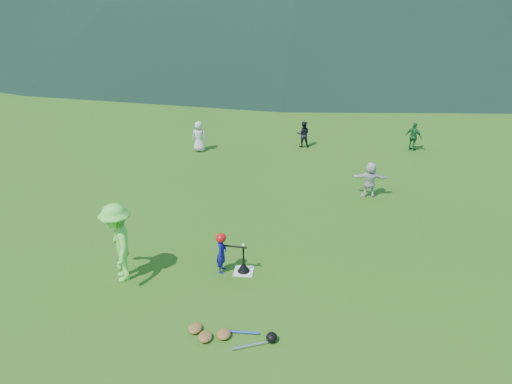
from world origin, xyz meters
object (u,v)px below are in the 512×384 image
Objects in this scene: home_plate at (244,271)px; equipment_pile at (224,334)px; batter_child at (222,253)px; fielder_a at (199,136)px; adult_coach at (118,243)px; fielder_b at (303,134)px; fielder_c at (414,137)px; fielder_d at (370,180)px; batting_tee at (244,267)px.

equipment_pile is at bearing -92.02° from home_plate.
fielder_a is at bearing 17.83° from batter_child.
adult_coach is 1.65× the size of fielder_a.
adult_coach reaches higher than fielder_b.
fielder_d is (-1.98, -4.20, 0.02)m from fielder_c.
fielder_d reaches higher than batting_tee.
batting_tee is at bearing 78.31° from fielder_b.
batter_child is at bearing 74.98° from fielder_b.
fielder_a is 1.13× the size of fielder_b.
fielder_b is at bearing -61.79° from fielder_d.
fielder_c reaches higher than home_plate.
batting_tee is 0.38× the size of equipment_pile.
fielder_b reaches higher than batting_tee.
adult_coach is 3.29m from equipment_pile.
fielder_a reaches higher than fielder_b.
adult_coach reaches higher than equipment_pile.
batting_tee is (0.00, 0.00, 0.12)m from home_plate.
batter_child is 2.36m from adult_coach.
fielder_d reaches higher than equipment_pile.
equipment_pile is (2.69, -9.90, -0.51)m from fielder_a.
equipment_pile is at bearing -167.46° from batter_child.
adult_coach is 1.75× the size of fielder_c.
fielder_c is at bearing -171.16° from fielder_a.
fielder_b is at bearing -9.27° from batter_child.
fielder_a is 10.27m from equipment_pile.
fielder_c reaches higher than equipment_pile.
fielder_a is (-2.77, 7.65, 0.57)m from home_plate.
adult_coach is 1.86× the size of fielder_b.
adult_coach is at bearing 105.17° from batter_child.
batting_tee is at bearing 111.63° from fielder_a.
fielder_c is (5.26, 8.66, 0.54)m from home_plate.
fielder_c reaches higher than fielder_b.
fielder_a is at bearing 105.20° from equipment_pile.
batter_child is at bearing 108.11° from fielder_a.
batting_tee is at bearing 0.00° from home_plate.
fielder_d is at bearing 53.63° from batting_tee.
batting_tee is 2.25m from equipment_pile.
fielder_c is at bearing -114.81° from fielder_d.
batting_tee is (-5.26, -8.66, -0.42)m from fielder_c.
equipment_pile is at bearing 99.56° from fielder_c.
fielder_b is at bearing 82.60° from home_plate.
fielder_a is at bearing 109.90° from batting_tee.
fielder_b is (1.63, 8.59, 0.02)m from batter_child.
adult_coach is at bearing 148.07° from equipment_pile.
fielder_d reaches higher than fielder_b.
home_plate is 0.25× the size of equipment_pile.
home_plate is 10.14m from fielder_c.
fielder_d is (3.80, 4.48, 0.07)m from batter_child.
fielder_a is at bearing 42.77° from fielder_c.
fielder_d is 0.63× the size of equipment_pile.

